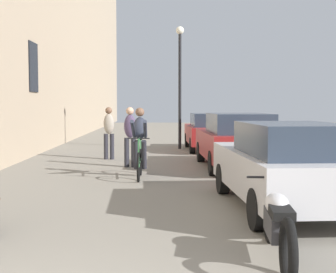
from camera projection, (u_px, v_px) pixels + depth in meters
name	position (u px, v px, depth m)	size (l,w,h in m)	color
cyclist_on_bicycle	(140.00, 144.00, 11.46)	(0.52, 1.76, 1.74)	black
pedestrian_near	(130.00, 133.00, 13.33)	(0.37, 0.28, 1.71)	#26262D
pedestrian_mid	(109.00, 130.00, 15.25)	(0.36, 0.28, 1.70)	#26262D
street_lamp	(180.00, 72.00, 18.78)	(0.32, 0.32, 4.90)	black
parked_car_nearest	(285.00, 165.00, 7.90)	(1.89, 4.24, 1.49)	#B7B7BC
parked_car_second	(236.00, 140.00, 13.09)	(1.89, 4.37, 1.55)	maroon
parked_car_third	(210.00, 131.00, 18.31)	(1.73, 4.08, 1.45)	maroon
parked_motorcycle	(278.00, 224.00, 5.40)	(0.62, 2.14, 0.92)	black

